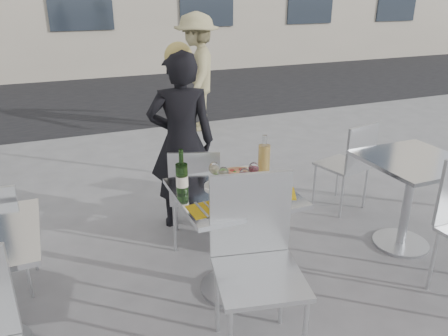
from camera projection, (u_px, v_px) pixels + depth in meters
name	position (u px, v px, depth m)	size (l,w,h in m)	color
ground	(232.00, 288.00, 3.04)	(80.00, 80.00, 0.00)	slate
street_asphalt	(101.00, 96.00, 8.60)	(24.00, 5.00, 0.00)	black
main_table	(233.00, 220.00, 2.83)	(0.72, 0.72, 0.75)	#B7BABF
side_table_right	(411.00, 184.00, 3.37)	(0.72, 0.72, 0.75)	#B7BABF
chair_far	(195.00, 190.00, 3.37)	(0.49, 0.49, 0.84)	silver
chair_near	(255.00, 252.00, 2.38)	(0.55, 0.56, 1.01)	silver
side_chair_rfar	(351.00, 160.00, 3.95)	(0.47, 0.48, 0.85)	silver
woman_diner	(182.00, 142.00, 3.62)	(0.55, 0.36, 1.52)	black
pedestrian_b	(197.00, 73.00, 6.27)	(1.08, 0.62, 1.67)	tan
pizza_near	(247.00, 202.00, 2.59)	(0.33, 0.33, 0.02)	#E7A55A
pizza_far	(239.00, 176.00, 2.94)	(0.31, 0.31, 0.03)	white
salad_plate	(221.00, 182.00, 2.80)	(0.22, 0.22, 0.09)	white
wine_bottle	(182.00, 177.00, 2.67)	(0.07, 0.08, 0.29)	#254A1C
carafe	(264.00, 160.00, 2.94)	(0.08, 0.08, 0.29)	#DFBA5F
sugar_shaker	(252.00, 176.00, 2.84)	(0.06, 0.06, 0.11)	white
wineglass_white_a	(224.00, 174.00, 2.73)	(0.07, 0.07, 0.16)	white
wineglass_white_b	(214.00, 169.00, 2.81)	(0.07, 0.07, 0.16)	white
wineglass_red_a	(244.00, 175.00, 2.71)	(0.07, 0.07, 0.16)	white
wineglass_red_b	(254.00, 169.00, 2.80)	(0.07, 0.07, 0.16)	white
napkin_left	(205.00, 209.00, 2.52)	(0.19, 0.20, 0.01)	gold
napkin_right	(281.00, 193.00, 2.72)	(0.24, 0.24, 0.01)	gold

